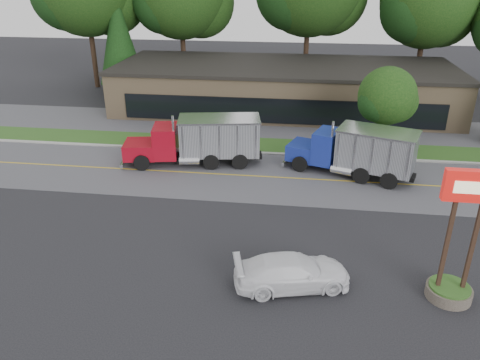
# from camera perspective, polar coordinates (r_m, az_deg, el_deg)

# --- Properties ---
(ground) EXTENTS (140.00, 140.00, 0.00)m
(ground) POSITION_cam_1_polar(r_m,az_deg,el_deg) (23.91, -2.74, -8.23)
(ground) COLOR #2B2B2F
(ground) RESTS_ON ground
(road) EXTENTS (60.00, 8.00, 0.02)m
(road) POSITION_cam_1_polar(r_m,az_deg,el_deg) (31.74, 0.11, 0.56)
(road) COLOR slate
(road) RESTS_ON ground
(center_line) EXTENTS (60.00, 0.12, 0.01)m
(center_line) POSITION_cam_1_polar(r_m,az_deg,el_deg) (31.74, 0.11, 0.56)
(center_line) COLOR gold
(center_line) RESTS_ON ground
(curb) EXTENTS (60.00, 0.30, 0.12)m
(curb) POSITION_cam_1_polar(r_m,az_deg,el_deg) (35.59, 1.00, 3.30)
(curb) COLOR #9E9E99
(curb) RESTS_ON ground
(grass_verge) EXTENTS (60.00, 3.40, 0.03)m
(grass_verge) POSITION_cam_1_polar(r_m,az_deg,el_deg) (37.26, 1.32, 4.30)
(grass_verge) COLOR #28531C
(grass_verge) RESTS_ON ground
(far_parking) EXTENTS (60.00, 7.00, 0.02)m
(far_parking) POSITION_cam_1_polar(r_m,az_deg,el_deg) (41.96, 2.09, 6.66)
(far_parking) COLOR slate
(far_parking) RESTS_ON ground
(strip_mall) EXTENTS (32.00, 12.00, 4.00)m
(strip_mall) POSITION_cam_1_polar(r_m,az_deg,el_deg) (47.05, 5.35, 11.10)
(strip_mall) COLOR #9F8361
(strip_mall) RESTS_ON ground
(bilo_sign) EXTENTS (2.20, 1.90, 5.95)m
(bilo_sign) POSITION_cam_1_polar(r_m,az_deg,el_deg) (21.49, 24.89, -8.57)
(bilo_sign) COLOR #6B6054
(bilo_sign) RESTS_ON ground
(tree_far_d) EXTENTS (10.25, 9.65, 14.62)m
(tree_far_d) POSITION_cam_1_polar(r_m,az_deg,el_deg) (54.39, 22.05, 19.20)
(tree_far_d) COLOR #382619
(tree_far_d) RESTS_ON ground
(evergreen_left) EXTENTS (4.85, 4.85, 11.03)m
(evergreen_left) POSITION_cam_1_polar(r_m,az_deg,el_deg) (53.95, -14.57, 16.59)
(evergreen_left) COLOR #382619
(evergreen_left) RESTS_ON ground
(tree_verge) EXTENTS (4.51, 4.25, 6.44)m
(tree_verge) POSITION_cam_1_polar(r_m,az_deg,el_deg) (36.43, 17.56, 9.44)
(tree_verge) COLOR #382619
(tree_verge) RESTS_ON ground
(dump_truck_red) EXTENTS (9.85, 4.07, 3.36)m
(dump_truck_red) POSITION_cam_1_polar(r_m,az_deg,el_deg) (33.21, -4.80, 4.95)
(dump_truck_red) COLOR black
(dump_truck_red) RESTS_ON ground
(dump_truck_blue) EXTENTS (8.76, 5.15, 3.36)m
(dump_truck_blue) POSITION_cam_1_polar(r_m,az_deg,el_deg) (32.08, 14.19, 3.53)
(dump_truck_blue) COLOR black
(dump_truck_blue) RESTS_ON ground
(rally_car) EXTENTS (5.48, 3.31, 1.49)m
(rally_car) POSITION_cam_1_polar(r_m,az_deg,el_deg) (21.04, 6.37, -11.06)
(rally_car) COLOR white
(rally_car) RESTS_ON ground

